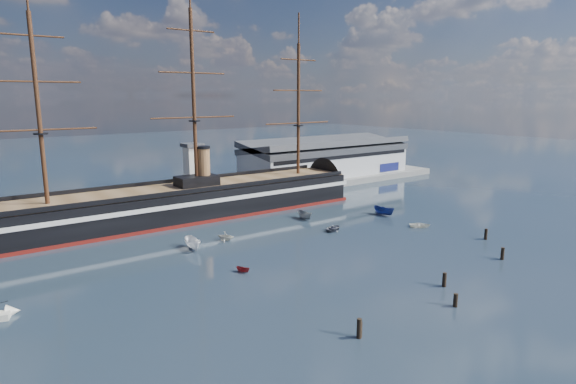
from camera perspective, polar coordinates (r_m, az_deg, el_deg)
ground at (r=107.66m, az=-4.74°, el=-4.74°), size 600.00×600.00×0.00m
quay at (r=142.85m, az=-9.03°, el=-0.82°), size 180.00×18.00×2.00m
warehouse at (r=171.78m, az=4.56°, el=4.03°), size 63.00×21.00×11.60m
quay_tower at (r=135.39m, az=-11.18°, el=2.63°), size 5.00×5.00×15.00m
warship at (r=121.06m, az=-12.26°, el=-1.18°), size 113.00×17.63×53.94m
motorboat_a at (r=97.27m, az=-11.17°, el=-6.69°), size 7.49×3.57×2.88m
motorboat_b at (r=109.05m, az=5.43°, el=-4.54°), size 2.32×3.39×1.47m
motorboat_c at (r=118.25m, az=2.01°, el=-3.24°), size 6.39×2.80×2.49m
motorboat_d at (r=102.00m, az=-7.39°, el=-5.72°), size 6.18×5.51×2.14m
motorboat_e at (r=115.29m, az=15.39°, el=-4.03°), size 2.75×3.03×1.37m
motorboat_f at (r=124.40m, az=11.29°, el=-2.72°), size 7.26×3.34×2.81m
motorboat_g at (r=83.97m, az=-5.34°, el=-9.46°), size 3.24×2.33×1.22m
piling_near_left at (r=63.49m, az=8.40°, el=-16.74°), size 0.64×0.64×3.29m
piling_near_mid at (r=74.98m, az=19.19°, el=-12.71°), size 0.64×0.64×2.69m
piling_near_right at (r=98.14m, az=24.02°, el=-7.33°), size 0.64×0.64×3.03m
piling_far_right at (r=110.07m, az=22.36°, el=-5.22°), size 0.64×0.64×3.05m
piling_extra at (r=81.66m, az=17.99°, el=-10.61°), size 0.64×0.64×3.01m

